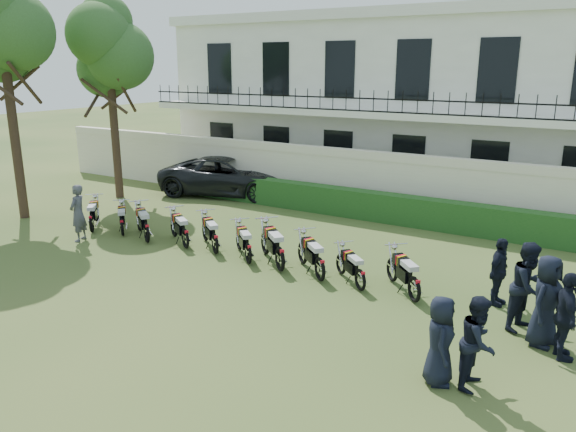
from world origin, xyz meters
name	(u,v)px	position (x,y,z in m)	size (l,w,h in m)	color
ground	(217,276)	(0.00, 0.00, 0.00)	(100.00, 100.00, 0.00)	#2F4B1E
perimeter_wall	(350,179)	(0.00, 8.00, 1.17)	(30.00, 0.35, 2.30)	#EEE3C8
hedge	(365,205)	(1.00, 7.20, 0.50)	(18.00, 0.60, 1.00)	#194619
building	(408,101)	(0.00, 13.96, 3.71)	(20.40, 9.60, 7.40)	white
tree_west_mid	(1,21)	(-9.46, 1.00, 6.67)	(3.40, 3.20, 8.82)	#473323
tree_west_near	(109,49)	(-8.96, 5.00, 5.89)	(3.40, 3.20, 7.90)	#473323
motorcycle_0	(91,219)	(-5.87, 0.95, 0.47)	(1.34, 1.45, 1.03)	black
motorcycle_1	(122,223)	(-4.77, 1.23, 0.43)	(1.30, 1.25, 0.94)	black
motorcycle_2	(146,228)	(-3.56, 1.10, 0.49)	(1.66, 1.20, 1.07)	black
motorcycle_3	(185,234)	(-2.18, 1.29, 0.48)	(1.64, 1.10, 1.03)	black
motorcycle_4	(215,239)	(-1.11, 1.35, 0.48)	(1.56, 1.25, 1.04)	black
motorcycle_5	(248,248)	(0.18, 1.18, 0.46)	(1.41, 1.29, 1.00)	black
motorcycle_6	(280,253)	(1.24, 1.12, 0.53)	(1.66, 1.46, 1.15)	black
motorcycle_7	(320,263)	(2.46, 1.07, 0.49)	(1.52, 1.34, 1.06)	black
motorcycle_8	(360,275)	(3.58, 1.03, 0.43)	(1.35, 1.18, 0.93)	black
motorcycle_9	(415,283)	(4.92, 1.06, 0.48)	(1.38, 1.45, 1.04)	black
suv	(229,176)	(-5.39, 7.72, 0.79)	(2.63, 5.70, 1.58)	black
inspector	(78,213)	(-5.53, 0.21, 0.89)	(0.65, 0.43, 1.78)	#57575C
officer_0	(440,341)	(6.38, -1.97, 0.80)	(0.78, 0.51, 1.59)	black
officer_1	(478,342)	(6.96, -1.74, 0.82)	(0.80, 0.62, 1.64)	black
officer_2	(566,317)	(8.12, 0.04, 0.85)	(1.00, 0.42, 1.70)	black
officer_3	(546,301)	(7.72, 0.45, 0.92)	(0.90, 0.58, 1.83)	black
officer_4	(528,287)	(7.32, 0.98, 0.94)	(0.91, 0.71, 1.88)	black
officer_5	(499,272)	(6.56, 1.94, 0.79)	(0.93, 0.39, 1.58)	black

